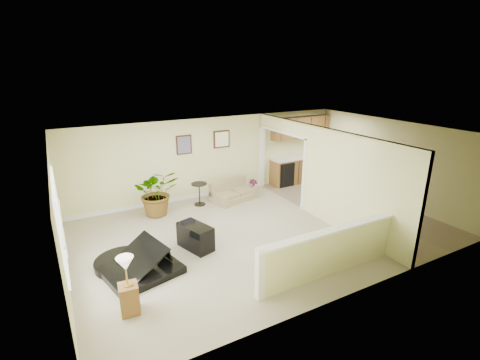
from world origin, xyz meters
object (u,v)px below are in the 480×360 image
loveseat (233,191)px  piano (136,247)px  piano_bench (195,237)px  palm_plant (157,193)px  accent_table (199,191)px  small_plant (253,189)px  lamp_stand (128,290)px

loveseat → piano: bearing=-157.2°
piano_bench → palm_plant: (-0.21, 2.30, 0.37)m
piano_bench → accent_table: 2.64m
piano_bench → palm_plant: size_ratio=0.64×
piano_bench → small_plant: size_ratio=1.54×
palm_plant → lamp_stand: palm_plant is taller
palm_plant → lamp_stand: bearing=-112.5°
loveseat → lamp_stand: lamp_stand is taller
piano → palm_plant: palm_plant is taller
piano → piano_bench: 1.44m
loveseat → palm_plant: size_ratio=1.15×
loveseat → piano_bench: bearing=-146.8°
loveseat → palm_plant: 2.41m
small_plant → accent_table: bearing=175.5°
palm_plant → small_plant: size_ratio=2.40×
piano → palm_plant: 2.85m
lamp_stand → palm_plant: bearing=67.5°
loveseat → palm_plant: (-2.38, -0.01, 0.36)m
piano → small_plant: 4.96m
lamp_stand → piano_bench: bearing=40.3°
piano → lamp_stand: bearing=-122.5°
piano → accent_table: (2.46, 2.71, -0.12)m
lamp_stand → piano: bearing=71.1°
piano_bench → palm_plant: 2.34m
loveseat → accent_table: size_ratio=2.28×
piano → lamp_stand: (-0.42, -1.22, -0.10)m
loveseat → accent_table: bearing=161.4°
palm_plant → piano_bench: bearing=-84.7°
piano → small_plant: (4.24, 2.57, -0.31)m
palm_plant → small_plant: bearing=-0.6°
accent_table → lamp_stand: lamp_stand is taller
piano → loveseat: 4.41m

